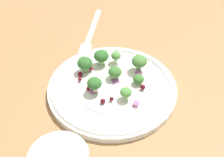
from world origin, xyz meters
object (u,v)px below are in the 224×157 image
object	(u,v)px
plate	(112,86)
broccoli_floret_1	(139,80)
broccoli_floret_0	(101,56)
fork	(91,32)
broccoli_floret_2	(85,63)

from	to	relation	value
plate	broccoli_floret_1	xyz separation A→B (cm)	(4.84, -0.49, 1.60)
plate	broccoli_floret_0	xyz separation A→B (cm)	(-1.62, 5.86, 2.46)
fork	broccoli_floret_1	bearing A→B (deg)	-66.99
plate	fork	world-z (taller)	plate
broccoli_floret_1	broccoli_floret_2	distance (cm)	10.71
plate	fork	xyz separation A→B (cm)	(-3.42, 18.96, -0.61)
fork	broccoli_floret_0	bearing A→B (deg)	-82.15
broccoli_floret_0	plate	bearing A→B (deg)	-74.60
plate	broccoli_floret_2	distance (cm)	6.74
plate	broccoli_floret_0	world-z (taller)	broccoli_floret_0
broccoli_floret_0	broccoli_floret_1	world-z (taller)	broccoli_floret_0
broccoli_floret_1	broccoli_floret_2	size ratio (longest dim) A/B	0.70
broccoli_floret_0	broccoli_floret_1	bearing A→B (deg)	-44.55
plate	fork	distance (cm)	19.28
plate	broccoli_floret_2	bearing A→B (deg)	140.38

